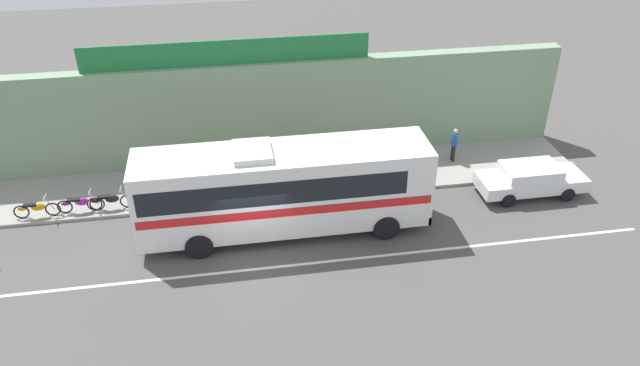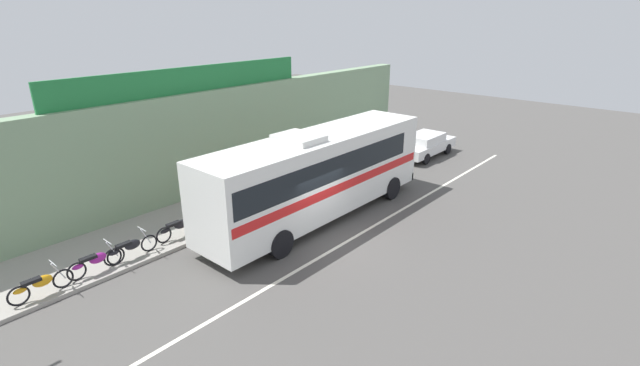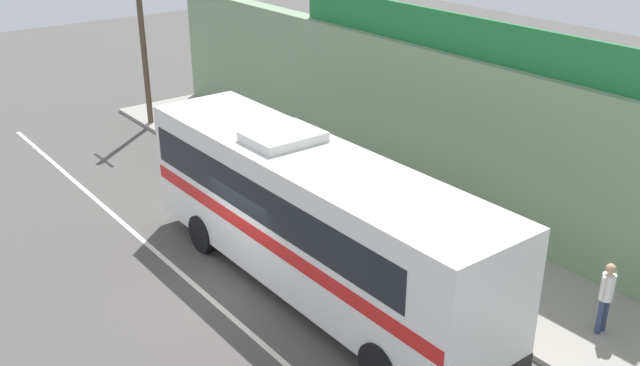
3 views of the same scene
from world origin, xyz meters
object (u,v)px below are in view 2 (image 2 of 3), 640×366
(motorcycle_purple, at_px, (95,261))
(motorcycle_green, at_px, (40,284))
(motorcycle_red, at_px, (179,227))
(pedestrian_far_right, at_px, (331,147))
(intercity_bus, at_px, (317,172))
(parked_car, at_px, (425,144))
(motorcycle_black, at_px, (130,247))
(pedestrian_near_shop, at_px, (360,137))
(pedestrian_far_left, at_px, (254,176))

(motorcycle_purple, bearing_deg, motorcycle_green, -176.53)
(motorcycle_red, height_order, pedestrian_far_right, pedestrian_far_right)
(intercity_bus, height_order, motorcycle_red, intercity_bus)
(pedestrian_far_right, bearing_deg, parked_car, -28.95)
(motorcycle_black, bearing_deg, pedestrian_near_shop, 5.83)
(motorcycle_red, bearing_deg, pedestrian_far_right, 6.66)
(motorcycle_purple, xyz_separation_m, pedestrian_near_shop, (16.51, 1.58, 0.53))
(intercity_bus, bearing_deg, motorcycle_black, 160.30)
(parked_car, distance_m, pedestrian_near_shop, 3.89)
(motorcycle_purple, xyz_separation_m, motorcycle_red, (3.19, 0.17, 0.00))
(intercity_bus, height_order, pedestrian_far_left, intercity_bus)
(motorcycle_green, bearing_deg, pedestrian_near_shop, 5.28)
(parked_car, relative_size, motorcycle_red, 2.35)
(parked_car, xyz_separation_m, motorcycle_green, (-20.53, 1.40, -0.17))
(parked_car, bearing_deg, pedestrian_near_shop, 127.23)
(intercity_bus, height_order, motorcycle_purple, intercity_bus)
(motorcycle_red, bearing_deg, pedestrian_near_shop, 6.03)
(motorcycle_red, bearing_deg, intercity_bus, -28.21)
(motorcycle_red, distance_m, pedestrian_far_right, 10.52)
(parked_car, xyz_separation_m, pedestrian_far_right, (-5.23, 2.89, 0.40))
(motorcycle_red, height_order, motorcycle_green, same)
(motorcycle_red, xyz_separation_m, pedestrian_far_left, (4.62, 0.96, 0.52))
(motorcycle_black, bearing_deg, parked_car, -4.91)
(pedestrian_far_right, bearing_deg, motorcycle_black, -173.69)
(pedestrian_far_left, bearing_deg, parked_car, -13.41)
(pedestrian_near_shop, bearing_deg, motorcycle_black, -174.17)
(intercity_bus, relative_size, motorcycle_black, 5.77)
(parked_car, relative_size, pedestrian_near_shop, 2.79)
(motorcycle_green, height_order, pedestrian_far_left, pedestrian_far_left)
(pedestrian_far_left, bearing_deg, motorcycle_black, -170.42)
(motorcycle_black, bearing_deg, pedestrian_far_right, 6.31)
(pedestrian_near_shop, bearing_deg, motorcycle_purple, -174.54)
(intercity_bus, relative_size, pedestrian_far_left, 6.84)
(motorcycle_red, distance_m, motorcycle_green, 4.88)
(motorcycle_red, height_order, pedestrian_near_shop, pedestrian_near_shop)
(parked_car, xyz_separation_m, pedestrian_far_left, (-11.05, 2.63, 0.35))
(intercity_bus, distance_m, motorcycle_purple, 8.56)
(intercity_bus, height_order, motorcycle_green, intercity_bus)
(pedestrian_far_left, distance_m, pedestrian_far_right, 5.82)
(motorcycle_purple, xyz_separation_m, motorcycle_green, (-1.68, -0.10, 0.00))
(pedestrian_far_left, bearing_deg, pedestrian_near_shop, 2.94)
(pedestrian_near_shop, height_order, pedestrian_far_right, pedestrian_far_right)
(intercity_bus, xyz_separation_m, pedestrian_far_left, (-0.26, 3.58, -0.98))
(motorcycle_black, relative_size, pedestrian_near_shop, 1.18)
(parked_car, bearing_deg, motorcycle_black, 175.09)
(intercity_bus, xyz_separation_m, parked_car, (10.78, 0.94, -1.33))
(pedestrian_near_shop, bearing_deg, pedestrian_far_right, -176.25)
(parked_car, xyz_separation_m, motorcycle_black, (-17.66, 1.52, -0.17))
(motorcycle_red, distance_m, pedestrian_near_shop, 13.41)
(motorcycle_purple, distance_m, pedestrian_near_shop, 16.60)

